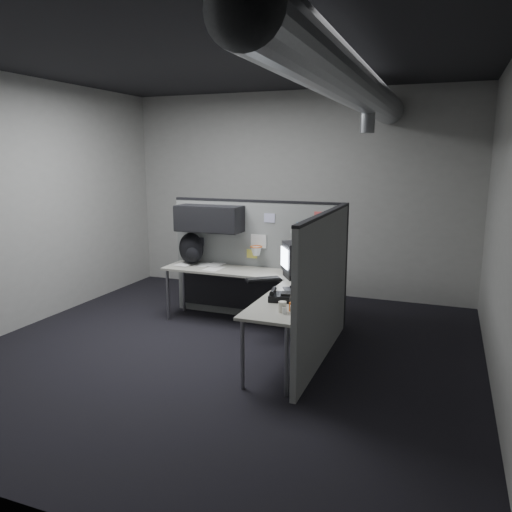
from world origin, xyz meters
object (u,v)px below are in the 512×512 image
at_px(backpack, 191,249).
at_px(desk, 257,286).
at_px(monitor, 300,260).
at_px(keyboard, 263,279).
at_px(phone, 280,296).

bearing_deg(backpack, desk, -32.87).
bearing_deg(monitor, keyboard, -125.92).
xyz_separation_m(phone, backpack, (-1.70, 1.23, 0.17)).
bearing_deg(backpack, keyboard, -36.95).
xyz_separation_m(monitor, keyboard, (-0.36, -0.32, -0.21)).
height_order(desk, keyboard, keyboard).
xyz_separation_m(desk, backpack, (-1.12, 0.38, 0.33)).
distance_m(phone, backpack, 2.10).
bearing_deg(phone, backpack, 143.01).
distance_m(keyboard, phone, 0.83).
bearing_deg(backpack, monitor, -21.38).
height_order(desk, backpack, backpack).
relative_size(desk, phone, 8.24).
xyz_separation_m(monitor, phone, (0.08, -1.02, -0.18)).
bearing_deg(monitor, phone, -73.22).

